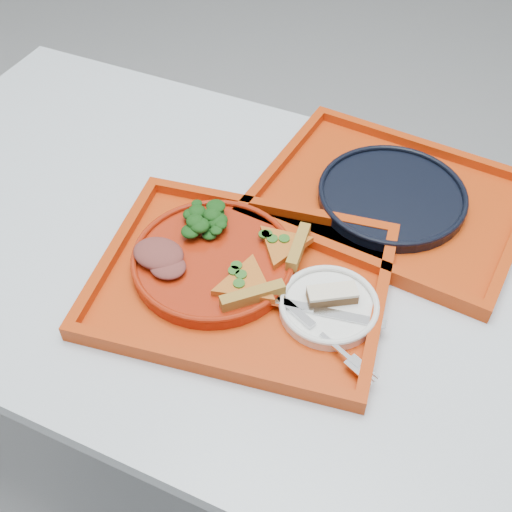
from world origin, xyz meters
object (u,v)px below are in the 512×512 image
tray_main (242,283)px  dessert_bar (332,295)px  tray_far (390,203)px  navy_plate (392,197)px  dinner_plate (213,261)px

tray_main → dessert_bar: 0.15m
tray_far → navy_plate: 0.01m
tray_far → dinner_plate: (-0.22, -0.27, 0.02)m
tray_main → dinner_plate: bearing=161.0°
tray_far → dessert_bar: size_ratio=5.70×
tray_far → dessert_bar: bearing=-88.7°
tray_main → navy_plate: size_ratio=1.73×
tray_far → navy_plate: bearing=4.9°
dessert_bar → dinner_plate: bearing=147.8°
dessert_bar → navy_plate: bearing=53.6°
tray_main → navy_plate: navy_plate is taller
dinner_plate → navy_plate: (0.22, 0.27, -0.00)m
navy_plate → tray_main: bearing=-120.2°
tray_far → dessert_bar: dessert_bar is taller
tray_main → tray_far: 0.32m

